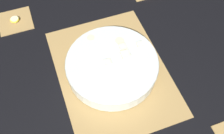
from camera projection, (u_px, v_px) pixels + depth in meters
ground_plane at (112, 72)px, 0.88m from camera, size 6.00×6.00×0.00m
bamboo_mat_center at (112, 71)px, 0.88m from camera, size 0.48×0.35×0.01m
coaster_mat_far_right at (15, 21)px, 1.01m from camera, size 0.12×0.12×0.01m
fruit_salad_bowl at (112, 65)px, 0.85m from camera, size 0.30×0.30×0.07m
banana_coin_single at (15, 19)px, 1.00m from camera, size 0.04×0.04×0.01m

